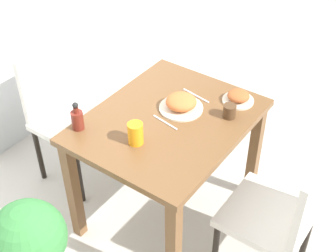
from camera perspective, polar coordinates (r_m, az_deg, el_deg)
The scene contains 11 objects.
ground_plane at distance 3.00m, azimuth 0.00°, elevation -10.33°, with size 16.00×16.00×0.00m, color #B7B2A8.
dining_table at distance 2.56m, azimuth 0.00°, elevation -1.19°, with size 0.97×0.78×0.74m.
chair_near at distance 2.39m, azimuth 13.95°, elevation -10.24°, with size 0.42×0.42×0.90m.
chair_far at distance 3.01m, azimuth -12.63°, elevation 2.01°, with size 0.42×0.42×0.90m.
food_plate at distance 2.54m, azimuth 1.62°, elevation 2.79°, with size 0.24×0.24×0.08m.
side_plate at distance 2.63m, azimuth 8.57°, elevation 3.49°, with size 0.18×0.18×0.07m.
drink_cup at distance 2.50m, azimuth 7.51°, elevation 1.81°, with size 0.07×0.07×0.07m.
juice_glass at distance 2.31m, azimuth -3.98°, elevation -0.91°, with size 0.08×0.08×0.12m.
sauce_bottle at distance 2.43m, azimuth -11.00°, elevation 0.87°, with size 0.06×0.06×0.16m.
fork_utensil at distance 2.46m, azimuth -0.35°, elevation 0.45°, with size 0.04×0.17×0.00m.
spoon_utensil at distance 2.66m, azimuth 3.42°, elevation 3.73°, with size 0.04×0.19×0.00m.
Camera 1 is at (-1.61, -1.13, 2.27)m, focal length 50.00 mm.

